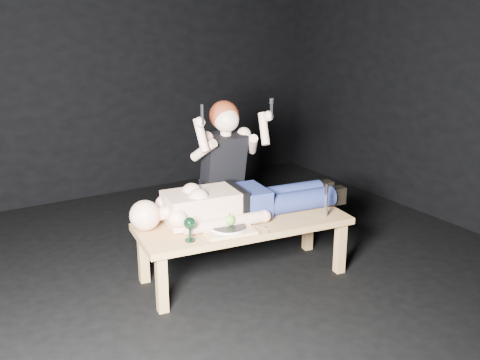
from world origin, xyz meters
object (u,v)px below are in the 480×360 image
Objects in this scene: lying_man at (243,197)px; table at (243,249)px; kneeling_woman at (220,174)px; goblet at (190,229)px; serving_tray at (228,230)px; carving_knife at (326,200)px.

table is at bearing -113.90° from lying_man.
goblet is (-0.61, -0.69, -0.12)m from kneeling_woman.
table is 0.33m from serving_tray.
table is at bearing 164.17° from carving_knife.
table is at bearing 14.31° from goblet.
serving_tray is at bearing 177.80° from carving_knife.
table is 0.60m from goblet.
goblet reaches higher than serving_tray.
goblet is 0.66× the size of carving_knife.
lying_man is 1.26× the size of kneeling_woman.
carving_knife reaches higher than goblet.
lying_man reaches higher than table.
carving_knife is (1.07, -0.11, 0.04)m from goblet.
kneeling_woman is (0.11, 0.56, 0.42)m from table.
lying_man is 9.75× the size of goblet.
lying_man is at bearing 152.69° from carving_knife.
table is 9.23× the size of goblet.
goblet is 1.08m from carving_knife.
goblet is (-0.30, -0.01, 0.07)m from serving_tray.
serving_tray is 2.07× the size of goblet.
kneeling_woman is 0.93m from goblet.
lying_man is 0.46m from kneeling_woman.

